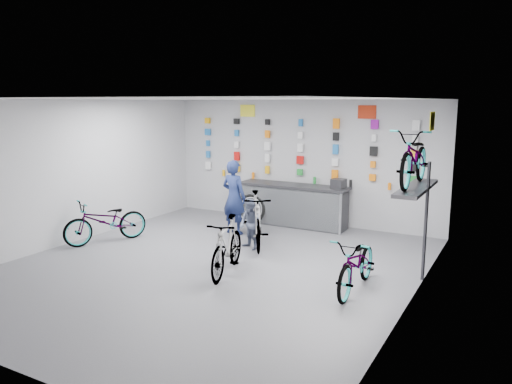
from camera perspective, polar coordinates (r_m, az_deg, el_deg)
The scene contains 20 objects.
floor at distance 9.17m, azimuth -5.16°, elevation -8.54°, with size 8.00×8.00×0.00m, color #525257.
ceiling at distance 8.68m, azimuth -5.49°, elevation 10.54°, with size 8.00×8.00×0.00m, color white.
wall_back at distance 12.29m, azimuth 5.19°, elevation 3.47°, with size 7.00×7.00×0.00m, color #BDBDC0.
wall_left at distance 11.13m, azimuth -20.44°, elevation 2.14°, with size 8.00×8.00×0.00m, color #BDBDC0.
wall_right at distance 7.46m, azimuth 17.57°, elevation -1.46°, with size 8.00×8.00×0.00m, color #BDBDC0.
counter at distance 12.04m, azimuth 4.23°, elevation -1.55°, with size 2.70×0.66×1.00m.
merch_wall at distance 12.15m, azimuth 5.51°, elevation 4.71°, with size 5.57×0.08×1.57m.
wall_bracket at distance 8.66m, azimuth 18.02°, elevation -0.14°, with size 0.39×1.90×2.00m.
sign_left at distance 12.86m, azimuth -0.97°, elevation 9.27°, with size 0.42×0.02×0.30m, color yellow.
sign_right at distance 11.64m, azimuth 12.57°, elevation 8.91°, with size 0.42×0.02×0.30m, color #B52B12.
sign_side at distance 8.50m, azimuth 19.49°, elevation 7.65°, with size 0.02×0.40×0.30m, color yellow.
bike_left at distance 11.00m, azimuth -16.78°, elevation -3.21°, with size 0.62×1.78×0.94m, color gray.
bike_center at distance 8.66m, azimuth -3.33°, elevation -6.20°, with size 0.47×1.67×1.00m, color gray.
bike_right at distance 8.07m, azimuth 11.50°, elevation -8.00°, with size 0.60×1.73×0.91m, color gray.
bike_service at distance 10.28m, azimuth 0.03°, elevation -3.18°, with size 0.53×1.86×1.12m, color gray.
bike_wall at distance 8.59m, azimuth 17.73°, elevation 3.77°, with size 0.63×1.80×0.95m, color gray.
clerk at distance 11.21m, azimuth -2.54°, elevation -0.59°, with size 0.61×0.40×1.68m, color navy.
customer at distance 10.08m, azimuth -0.68°, elevation -3.72°, with size 0.50×0.39×1.03m, color slate.
spare_wheel at distance 12.17m, azimuth -0.63°, elevation -1.99°, with size 0.77×0.36×0.74m.
register at distance 11.52m, azimuth 9.42°, elevation 0.95°, with size 0.28×0.30×0.22m, color black.
Camera 1 is at (4.88, -7.18, 2.97)m, focal length 35.00 mm.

